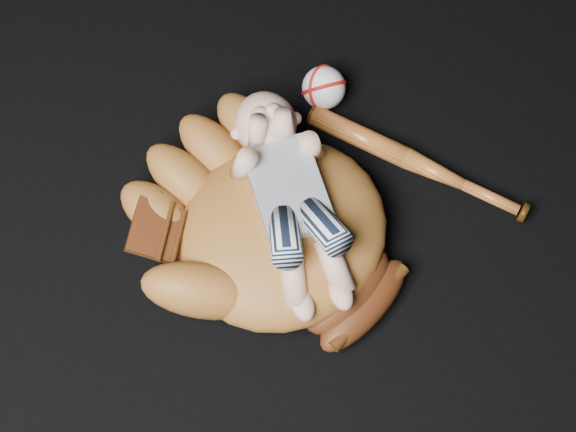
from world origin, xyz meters
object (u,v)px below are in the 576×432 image
at_px(baseball_glove, 282,227).
at_px(baseball_bat, 418,163).
at_px(baseball, 324,88).
at_px(newborn_baby, 294,203).

bearing_deg(baseball_glove, baseball_bat, -15.79).
relative_size(baseball_glove, baseball, 6.37).
bearing_deg(newborn_baby, baseball_bat, 15.66).
bearing_deg(newborn_baby, baseball, 62.21).
bearing_deg(baseball_bat, newborn_baby, -176.46).
bearing_deg(baseball_glove, newborn_baby, -10.51).
distance_m(baseball_bat, baseball, 0.21).
height_order(newborn_baby, baseball, newborn_baby).
bearing_deg(baseball, newborn_baby, -129.91).
height_order(baseball_glove, baseball_bat, baseball_glove).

